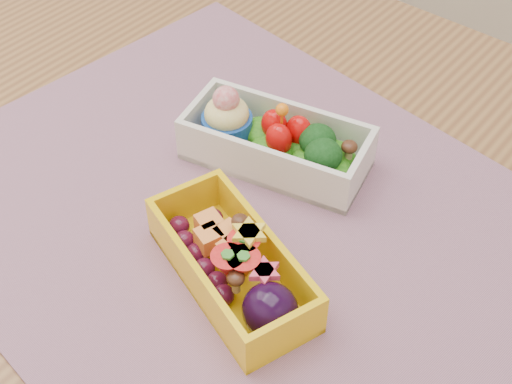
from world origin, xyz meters
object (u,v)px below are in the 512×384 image
Objects in this scene: bento_white at (275,142)px; table at (245,284)px; placemat at (246,222)px; bento_yellow at (234,265)px.

table is at bearing -86.61° from bento_white.
placemat is 3.31× the size of bento_yellow.
placemat is at bearing 141.38° from bento_yellow.
placemat is (0.01, -0.00, 0.10)m from table.
bento_yellow reaches higher than placemat.
bento_yellow reaches higher than table.
bento_white is at bearing 134.71° from bento_yellow.
bento_white is at bearing 106.53° from table.
bento_white is 1.05× the size of bento_yellow.
bento_yellow is at bearing -57.83° from placemat.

